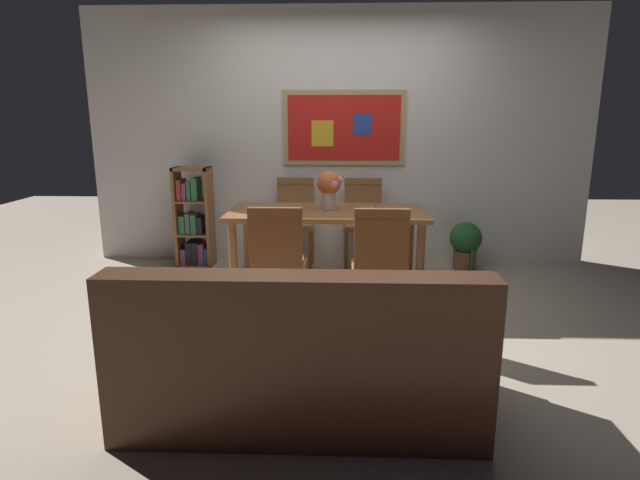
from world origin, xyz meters
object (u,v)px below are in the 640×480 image
(dining_chair_far_left, at_px, (295,215))
(dining_table, at_px, (327,221))
(tv_remote, at_px, (372,209))
(dining_chair_near_left, at_px, (277,256))
(flower_vase, at_px, (329,187))
(dining_chair_far_right, at_px, (363,216))
(dining_chair_near_right, at_px, (380,257))
(leather_couch, at_px, (300,359))
(bookshelf, at_px, (194,222))
(potted_ivy, at_px, (465,243))

(dining_chair_far_left, bearing_deg, dining_table, -66.37)
(tv_remote, bearing_deg, dining_chair_far_left, 132.27)
(dining_chair_near_left, relative_size, flower_vase, 2.74)
(dining_chair_far_left, distance_m, dining_chair_far_right, 0.69)
(dining_table, height_order, dining_chair_near_left, dining_chair_near_left)
(dining_chair_near_right, height_order, tv_remote, dining_chair_near_right)
(dining_chair_far_right, relative_size, leather_couch, 0.51)
(dining_table, height_order, leather_couch, leather_couch)
(dining_chair_near_right, bearing_deg, dining_chair_far_right, 92.12)
(tv_remote, bearing_deg, dining_table, 178.93)
(dining_chair_far_left, bearing_deg, tv_remote, -47.73)
(dining_chair_near_right, xyz_separation_m, flower_vase, (-0.39, 0.86, 0.40))
(dining_chair_far_right, bearing_deg, bookshelf, -179.53)
(dining_table, xyz_separation_m, dining_chair_far_left, (-0.35, 0.80, -0.11))
(dining_chair_far_left, xyz_separation_m, potted_ivy, (1.74, -0.04, -0.27))
(dining_chair_far_right, bearing_deg, tv_remote, -86.93)
(dining_table, xyz_separation_m, flower_vase, (0.02, 0.06, 0.29))
(dining_table, xyz_separation_m, bookshelf, (-1.39, 0.77, -0.18))
(dining_chair_far_left, height_order, flower_vase, flower_vase)
(dining_chair_near_left, distance_m, potted_ivy, 2.33)
(leather_couch, height_order, potted_ivy, leather_couch)
(dining_chair_near_left, relative_size, leather_couch, 0.51)
(potted_ivy, height_order, tv_remote, tv_remote)
(potted_ivy, xyz_separation_m, flower_vase, (-1.37, -0.70, 0.67))
(dining_chair_far_right, height_order, potted_ivy, dining_chair_far_right)
(dining_table, height_order, bookshelf, bookshelf)
(bookshelf, xyz_separation_m, flower_vase, (1.41, -0.71, 0.47))
(dining_chair_near_left, xyz_separation_m, leather_couch, (0.26, -1.18, -0.23))
(dining_chair_far_right, xyz_separation_m, potted_ivy, (1.05, -0.02, -0.27))
(potted_ivy, distance_m, tv_remote, 1.35)
(dining_chair_far_left, distance_m, tv_remote, 1.12)
(dining_chair_far_right, relative_size, bookshelf, 0.88)
(dining_chair_far_right, bearing_deg, leather_couch, -98.86)
(dining_chair_near_right, bearing_deg, flower_vase, 114.24)
(dining_chair_near_right, relative_size, leather_couch, 0.51)
(dining_chair_near_right, height_order, leather_couch, dining_chair_near_right)
(dining_chair_far_left, bearing_deg, bookshelf, -178.04)
(dining_chair_near_right, distance_m, flower_vase, 1.02)
(dining_chair_near_right, bearing_deg, dining_chair_near_left, 178.75)
(dining_table, distance_m, bookshelf, 1.60)
(flower_vase, distance_m, tv_remote, 0.42)
(dining_chair_far_right, relative_size, dining_chair_near_left, 1.00)
(dining_chair_far_right, distance_m, flower_vase, 0.89)
(dining_table, xyz_separation_m, dining_chair_near_left, (-0.34, -0.79, -0.11))
(dining_chair_near_right, distance_m, leather_couch, 1.28)
(dining_chair_near_right, bearing_deg, bookshelf, 138.85)
(dining_chair_near_right, relative_size, dining_chair_far_right, 1.00)
(dining_chair_far_right, distance_m, dining_chair_near_left, 1.71)
(dining_chair_far_left, distance_m, bookshelf, 1.05)
(leather_couch, height_order, flower_vase, flower_vase)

